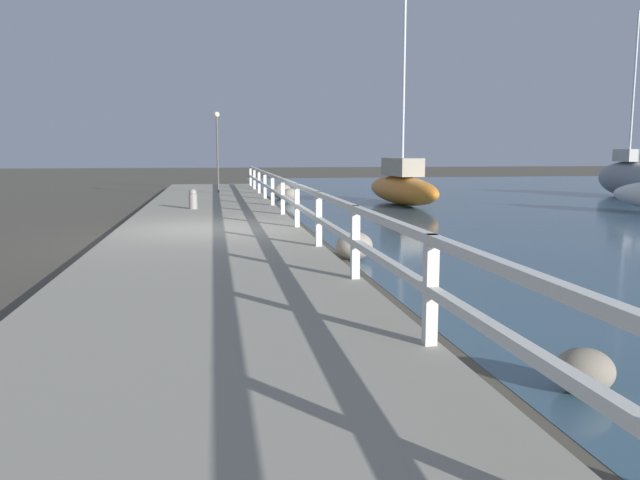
% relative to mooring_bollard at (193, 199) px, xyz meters
% --- Properties ---
extents(ground_plane, '(120.00, 120.00, 0.00)m').
position_rel_mooring_bollard_xyz_m(ground_plane, '(0.48, -4.60, -0.52)').
color(ground_plane, '#4C473D').
extents(dock_walkway, '(3.76, 36.00, 0.25)m').
position_rel_mooring_bollard_xyz_m(dock_walkway, '(0.48, -4.60, -0.40)').
color(dock_walkway, gray).
rests_on(dock_walkway, ground).
extents(railing, '(0.10, 32.50, 0.90)m').
position_rel_mooring_bollard_xyz_m(railing, '(2.26, -4.60, 0.34)').
color(railing, silver).
rests_on(railing, dock_walkway).
extents(boulder_far_strip, '(0.63, 0.56, 0.47)m').
position_rel_mooring_bollard_xyz_m(boulder_far_strip, '(2.87, -7.25, -0.29)').
color(boulder_far_strip, gray).
rests_on(boulder_far_strip, ground).
extents(boulder_water_edge, '(0.76, 0.68, 0.57)m').
position_rel_mooring_bollard_xyz_m(boulder_water_edge, '(3.18, 6.72, -0.24)').
color(boulder_water_edge, gray).
rests_on(boulder_water_edge, ground).
extents(boulder_mid_strip, '(0.45, 0.41, 0.34)m').
position_rel_mooring_bollard_xyz_m(boulder_mid_strip, '(3.27, -13.27, -0.35)').
color(boulder_mid_strip, slate).
rests_on(boulder_mid_strip, ground).
extents(boulder_downstream, '(0.64, 0.57, 0.48)m').
position_rel_mooring_bollard_xyz_m(boulder_downstream, '(3.34, 5.32, -0.29)').
color(boulder_downstream, gray).
rests_on(boulder_downstream, ground).
extents(mooring_bollard, '(0.23, 0.23, 0.55)m').
position_rel_mooring_bollard_xyz_m(mooring_bollard, '(0.00, 0.00, 0.00)').
color(mooring_bollard, gray).
rests_on(mooring_bollard, dock_walkway).
extents(dock_lamp, '(0.21, 0.21, 3.04)m').
position_rel_mooring_bollard_xyz_m(dock_lamp, '(0.74, 6.70, 1.77)').
color(dock_lamp, '#514C47').
rests_on(dock_lamp, dock_walkway).
extents(sailboat_gray, '(1.59, 4.57, 7.23)m').
position_rel_mooring_bollard_xyz_m(sailboat_gray, '(17.03, 5.39, 0.27)').
color(sailboat_gray, gray).
rests_on(sailboat_gray, water_surface).
extents(sailboat_orange, '(1.62, 5.50, 6.78)m').
position_rel_mooring_bollard_xyz_m(sailboat_orange, '(6.93, 3.26, 0.10)').
color(sailboat_orange, orange).
rests_on(sailboat_orange, water_surface).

